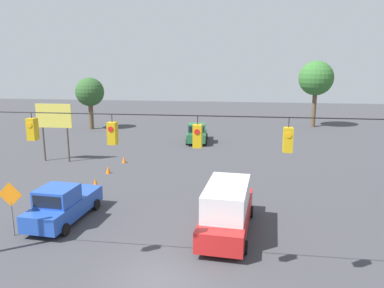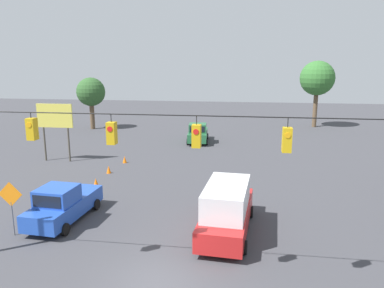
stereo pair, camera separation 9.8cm
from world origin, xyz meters
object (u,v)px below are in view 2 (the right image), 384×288
object	(u,v)px
overhead_signal_span	(155,169)
traffic_cone_fifth	(125,159)
pickup_truck_blue_parked_shoulder	(63,204)
traffic_cone_third	(96,182)
traffic_cone_fourth	(109,170)
traffic_cone_second	(72,199)
traffic_cone_nearest	(46,221)
pickup_truck_green_withflow_deep	(198,133)
box_truck_red_crossing_near	(227,209)
tree_horizon_right	(91,92)
roadside_billboard	(55,120)
work_zone_sign	(11,198)
tree_horizon_left	(317,79)

from	to	relation	value
overhead_signal_span	traffic_cone_fifth	xyz separation A→B (m)	(7.04, -17.35, -4.44)
overhead_signal_span	pickup_truck_blue_parked_shoulder	distance (m)	9.04
overhead_signal_span	traffic_cone_third	size ratio (longest dim) A/B	33.81
traffic_cone_third	traffic_cone_fourth	world-z (taller)	same
traffic_cone_second	traffic_cone_fourth	xyz separation A→B (m)	(0.12, -6.66, 0.00)
traffic_cone_nearest	pickup_truck_green_withflow_deep	bearing A→B (deg)	-103.27
traffic_cone_second	box_truck_red_crossing_near	bearing A→B (deg)	164.80
pickup_truck_green_withflow_deep	tree_horizon_right	world-z (taller)	tree_horizon_right
overhead_signal_span	traffic_cone_third	world-z (taller)	overhead_signal_span
roadside_billboard	pickup_truck_green_withflow_deep	bearing A→B (deg)	-139.46
traffic_cone_third	roadside_billboard	xyz separation A→B (m)	(6.09, -6.17, 3.36)
box_truck_red_crossing_near	tree_horizon_right	size ratio (longest dim) A/B	1.00
roadside_billboard	work_zone_sign	xyz separation A→B (m)	(-4.97, 14.11, -1.67)
traffic_cone_third	traffic_cone_second	bearing A→B (deg)	88.10
traffic_cone_third	overhead_signal_span	bearing A→B (deg)	122.78
traffic_cone_nearest	tree_horizon_right	world-z (taller)	tree_horizon_right
traffic_cone_nearest	tree_horizon_right	distance (m)	30.77
traffic_cone_third	roadside_billboard	distance (m)	9.30
overhead_signal_span	traffic_cone_second	distance (m)	11.28
pickup_truck_green_withflow_deep	pickup_truck_blue_parked_shoulder	bearing A→B (deg)	77.80
traffic_cone_nearest	work_zone_sign	size ratio (longest dim) A/B	0.21
roadside_billboard	traffic_cone_nearest	bearing A→B (deg)	115.11
pickup_truck_green_withflow_deep	traffic_cone_third	bearing A→B (deg)	71.62
traffic_cone_fourth	tree_horizon_left	bearing A→B (deg)	-128.77
pickup_truck_green_withflow_deep	traffic_cone_fifth	world-z (taller)	pickup_truck_green_withflow_deep
overhead_signal_span	traffic_cone_second	bearing A→B (deg)	-46.22
overhead_signal_span	roadside_billboard	xyz separation A→B (m)	(13.15, -17.14, -1.08)
traffic_cone_fifth	tree_horizon_left	bearing A→B (deg)	-132.30
roadside_billboard	traffic_cone_third	bearing A→B (deg)	134.60
pickup_truck_blue_parked_shoulder	tree_horizon_left	distance (m)	39.33
pickup_truck_blue_parked_shoulder	box_truck_red_crossing_near	bearing A→B (deg)	178.83
traffic_cone_third	work_zone_sign	xyz separation A→B (m)	(1.12, 7.94, 1.69)
overhead_signal_span	traffic_cone_fifth	size ratio (longest dim) A/B	33.81
overhead_signal_span	traffic_cone_third	bearing A→B (deg)	-57.22
traffic_cone_third	box_truck_red_crossing_near	bearing A→B (deg)	147.48
pickup_truck_blue_parked_shoulder	traffic_cone_fourth	bearing A→B (deg)	-84.96
traffic_cone_third	work_zone_sign	bearing A→B (deg)	82.00
box_truck_red_crossing_near	traffic_cone_nearest	xyz separation A→B (m)	(9.63, 0.60, -1.02)
traffic_cone_fifth	work_zone_sign	distance (m)	14.47
traffic_cone_second	roadside_billboard	world-z (taller)	roadside_billboard
overhead_signal_span	work_zone_sign	world-z (taller)	overhead_signal_span
work_zone_sign	traffic_cone_second	bearing A→B (deg)	-102.63
traffic_cone_second	work_zone_sign	bearing A→B (deg)	77.37
traffic_cone_third	tree_horizon_right	bearing A→B (deg)	-66.81
traffic_cone_third	traffic_cone_fifth	world-z (taller)	same
pickup_truck_green_withflow_deep	pickup_truck_blue_parked_shoulder	size ratio (longest dim) A/B	0.97
pickup_truck_blue_parked_shoulder	roadside_billboard	distance (m)	14.06
roadside_billboard	traffic_cone_fourth	bearing A→B (deg)	152.95
pickup_truck_green_withflow_deep	traffic_cone_nearest	bearing A→B (deg)	76.73
roadside_billboard	box_truck_red_crossing_near	bearing A→B (deg)	141.91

